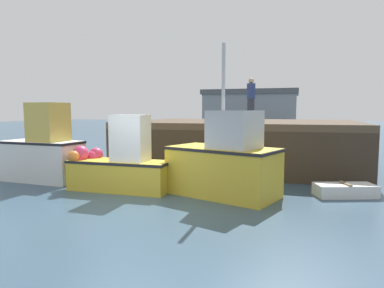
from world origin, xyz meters
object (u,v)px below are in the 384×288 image
(fishing_boat_near_right, at_px, (118,164))
(rowboat, at_px, (345,190))
(dockworker, at_px, (251,100))
(fishing_boat_near_left, at_px, (43,151))
(fishing_boat_mid, at_px, (225,163))

(fishing_boat_near_right, xyz_separation_m, rowboat, (6.71, 1.21, -0.65))
(rowboat, distance_m, dockworker, 5.38)
(fishing_boat_near_left, xyz_separation_m, dockworker, (6.75, 4.02, 1.86))
(fishing_boat_near_left, relative_size, fishing_boat_near_right, 0.85)
(fishing_boat_mid, xyz_separation_m, rowboat, (3.37, 0.93, -0.80))
(dockworker, bearing_deg, fishing_boat_near_left, -149.23)
(fishing_boat_near_left, height_order, fishing_boat_near_right, fishing_boat_near_left)
(fishing_boat_near_left, bearing_deg, rowboat, 3.78)
(rowboat, xyz_separation_m, dockworker, (-3.19, 3.36, 2.74))
(fishing_boat_near_right, height_order, dockworker, dockworker)
(fishing_boat_near_right, relative_size, dockworker, 1.98)
(rowboat, height_order, dockworker, dockworker)
(fishing_boat_near_right, distance_m, rowboat, 6.85)
(fishing_boat_near_left, distance_m, rowboat, 10.00)
(fishing_boat_mid, bearing_deg, fishing_boat_near_left, 177.59)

